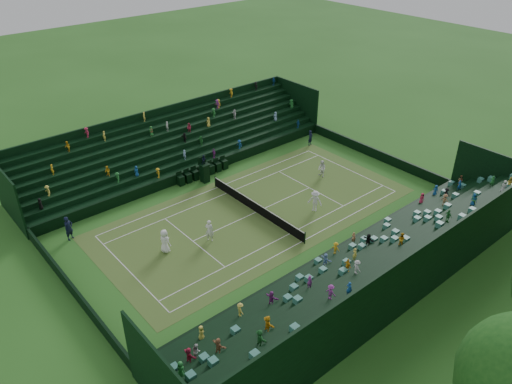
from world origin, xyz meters
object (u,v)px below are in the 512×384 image
Objects in this scene: umpire_chair at (205,170)px; player_far_west at (322,169)px; player_near_west at (165,241)px; player_near_east at (209,230)px; player_far_east at (315,201)px; tennis_net at (256,207)px.

player_far_west is (6.38, 9.01, -0.34)m from umpire_chair.
player_near_east is at bearing -121.49° from player_near_west.
player_near_west is 1.02× the size of player_far_east.
player_near_west is 17.51m from player_far_west.
tennis_net is 7.20m from umpire_chair.
umpire_chair is 9.44m from player_near_east.
player_far_west is at bearing 95.08° from tennis_net.
player_far_west is (-1.53, 14.14, -0.10)m from player_near_east.
player_near_west reaches higher than player_far_east.
player_near_east reaches higher than player_far_west.
tennis_net is 6.01× the size of player_near_west.
player_near_west is at bearing 37.55° from player_near_east.
player_near_west is 1.17× the size of player_far_west.
player_far_west reaches higher than tennis_net.
tennis_net is 7.00× the size of player_far_west.
player_near_east reaches higher than tennis_net.
umpire_chair is 10.97m from player_near_west.
player_near_west is 13.05m from player_far_east.
umpire_chair is at bearing -114.50° from player_far_west.
player_far_east is (2.24, 9.29, 0.02)m from player_near_east.
player_far_east reaches higher than player_far_west.
player_near_west reaches higher than player_far_west.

